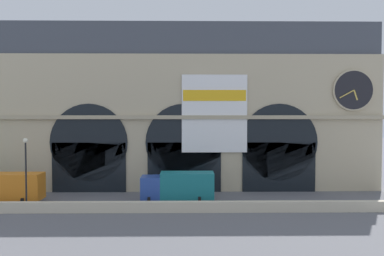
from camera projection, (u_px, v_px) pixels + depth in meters
name	position (u px, v px, depth m)	size (l,w,h in m)	color
ground_plane	(184.00, 201.00, 40.54)	(200.00, 200.00, 0.00)	slate
quay_parapet_wall	(184.00, 207.00, 36.19)	(90.00, 0.70, 1.00)	beige
station_building	(185.00, 109.00, 47.48)	(46.72, 5.09, 20.05)	#BCAD8C
box_truck_west	(6.00, 187.00, 39.52)	(7.50, 2.91, 3.12)	orange
box_truck_center	(179.00, 186.00, 40.15)	(7.50, 2.91, 3.12)	#28479E
street_lamp_quayside	(26.00, 164.00, 36.62)	(0.44, 0.44, 6.90)	black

